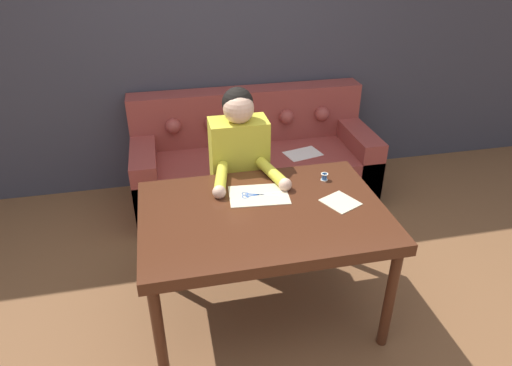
# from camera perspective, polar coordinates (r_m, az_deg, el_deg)

# --- Properties ---
(ground_plane) EXTENTS (16.00, 16.00, 0.00)m
(ground_plane) POSITION_cam_1_polar(r_m,az_deg,el_deg) (2.97, 1.08, -16.85)
(ground_plane) COLOR brown
(wall_back) EXTENTS (8.00, 0.06, 2.60)m
(wall_back) POSITION_cam_1_polar(r_m,az_deg,el_deg) (4.01, -5.26, 17.44)
(wall_back) COLOR #383842
(wall_back) RESTS_ON ground_plane
(dining_table) EXTENTS (1.38, 0.94, 0.76)m
(dining_table) POSITION_cam_1_polar(r_m,az_deg,el_deg) (2.60, 0.90, -4.78)
(dining_table) COLOR #472314
(dining_table) RESTS_ON ground_plane
(couch) EXTENTS (2.03, 0.83, 0.91)m
(couch) POSITION_cam_1_polar(r_m,az_deg,el_deg) (4.01, -0.40, 2.57)
(couch) COLOR brown
(couch) RESTS_ON ground_plane
(person) EXTENTS (0.48, 0.62, 1.26)m
(person) POSITION_cam_1_polar(r_m,az_deg,el_deg) (3.13, -2.04, 0.78)
(person) COLOR #33281E
(person) RESTS_ON ground_plane
(pattern_paper_main) EXTENTS (0.37, 0.27, 0.00)m
(pattern_paper_main) POSITION_cam_1_polar(r_m,az_deg,el_deg) (2.70, 0.35, -1.51)
(pattern_paper_main) COLOR beige
(pattern_paper_main) RESTS_ON dining_table
(pattern_paper_offcut) EXTENTS (0.24, 0.24, 0.00)m
(pattern_paper_offcut) POSITION_cam_1_polar(r_m,az_deg,el_deg) (2.67, 10.50, -2.36)
(pattern_paper_offcut) COLOR beige
(pattern_paper_offcut) RESTS_ON dining_table
(scissors) EXTENTS (0.25, 0.10, 0.01)m
(scissors) POSITION_cam_1_polar(r_m,az_deg,el_deg) (2.69, -0.15, -1.51)
(scissors) COLOR silver
(scissors) RESTS_ON dining_table
(thread_spool) EXTENTS (0.04, 0.04, 0.05)m
(thread_spool) POSITION_cam_1_polar(r_m,az_deg,el_deg) (2.87, 8.54, 0.77)
(thread_spool) COLOR #3366B2
(thread_spool) RESTS_ON dining_table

